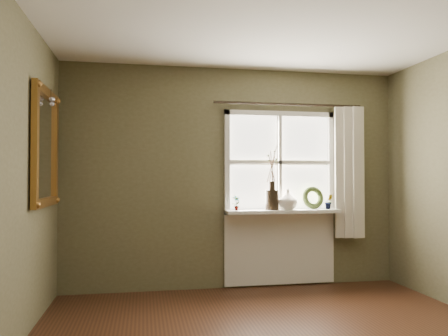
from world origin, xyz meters
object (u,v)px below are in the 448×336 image
cream_vase (288,200)px  gilt_mirror (46,147)px  dark_jug (272,200)px  wreath (313,200)px

cream_vase → gilt_mirror: (-2.58, -0.67, 0.54)m
dark_jug → cream_vase: cream_vase is taller
cream_vase → gilt_mirror: gilt_mirror is taller
cream_vase → wreath: 0.33m
dark_jug → wreath: 0.53m
wreath → gilt_mirror: gilt_mirror is taller
dark_jug → cream_vase: (0.19, 0.00, 0.00)m
wreath → gilt_mirror: (-2.91, -0.71, 0.56)m
dark_jug → wreath: wreath is taller
dark_jug → gilt_mirror: bearing=-164.4°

